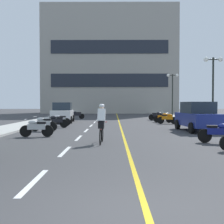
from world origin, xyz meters
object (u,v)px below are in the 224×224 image
at_px(motorcycle_10, 157,116).
at_px(motorcycle_3, 36,128).
at_px(motorcycle_4, 43,124).
at_px(motorcycle_8, 163,117).
at_px(street_lamp_mid, 213,75).
at_px(motorcycle_5, 56,121).
at_px(street_lamp_far, 172,85).
at_px(motorcycle_7, 167,118).
at_px(motorcycle_9, 165,116).
at_px(motorcycle_6, 59,120).
at_px(parked_car_near, 198,116).
at_px(motorcycle_2, 218,132).
at_px(motorcycle_11, 77,115).
at_px(parked_car_mid, 63,112).
at_px(cyclist_rider, 101,123).

bearing_deg(motorcycle_10, motorcycle_3, -119.67).
relative_size(motorcycle_4, motorcycle_8, 1.02).
height_order(street_lamp_mid, motorcycle_5, street_lamp_mid).
bearing_deg(motorcycle_4, motorcycle_5, 83.81).
xyz_separation_m(street_lamp_far, motorcycle_8, (-2.85, -9.80, -3.50)).
bearing_deg(motorcycle_7, motorcycle_9, 83.50).
distance_m(motorcycle_6, motorcycle_7, 9.01).
bearing_deg(street_lamp_far, street_lamp_mid, -88.95).
distance_m(street_lamp_mid, parked_car_near, 5.60).
bearing_deg(motorcycle_2, motorcycle_6, 132.37).
distance_m(parked_car_near, motorcycle_6, 10.19).
bearing_deg(motorcycle_7, motorcycle_2, -90.19).
bearing_deg(parked_car_near, motorcycle_8, 95.19).
relative_size(motorcycle_5, motorcycle_9, 1.00).
xyz_separation_m(street_lamp_mid, street_lamp_far, (-0.25, 13.82, 0.10)).
distance_m(motorcycle_6, motorcycle_11, 10.09).
bearing_deg(parked_car_near, motorcycle_11, 123.56).
bearing_deg(motorcycle_3, motorcycle_5, 91.07).
bearing_deg(street_lamp_far, motorcycle_8, -106.22).
bearing_deg(street_lamp_far, parked_car_mid, -141.22).
bearing_deg(parked_car_near, cyclist_rider, -136.11).
height_order(parked_car_mid, motorcycle_3, parked_car_mid).
bearing_deg(cyclist_rider, motorcycle_7, 66.89).
bearing_deg(motorcycle_3, motorcycle_4, 97.11).
height_order(motorcycle_4, motorcycle_7, same).
relative_size(motorcycle_2, motorcycle_9, 0.98).
height_order(parked_car_mid, motorcycle_10, parked_car_mid).
height_order(motorcycle_2, motorcycle_9, same).
bearing_deg(motorcycle_5, motorcycle_11, 90.22).
bearing_deg(motorcycle_8, motorcycle_4, -136.70).
xyz_separation_m(motorcycle_2, motorcycle_7, (0.04, 11.87, 0.00)).
relative_size(parked_car_near, parked_car_mid, 1.00).
xyz_separation_m(parked_car_mid, motorcycle_11, (0.54, 5.75, -0.44)).
relative_size(parked_car_mid, cyclist_rider, 2.43).
xyz_separation_m(motorcycle_2, cyclist_rider, (-5.03, -0.02, 0.41)).
height_order(motorcycle_5, motorcycle_6, same).
bearing_deg(motorcycle_6, motorcycle_7, 15.32).
relative_size(motorcycle_5, motorcycle_7, 1.03).
height_order(motorcycle_2, motorcycle_10, same).
bearing_deg(street_lamp_mid, motorcycle_4, -160.22).
bearing_deg(cyclist_rider, motorcycle_10, 73.78).
xyz_separation_m(street_lamp_mid, motorcycle_6, (-11.73, -0.15, -3.40)).
relative_size(motorcycle_3, motorcycle_9, 1.00).
bearing_deg(parked_car_mid, parked_car_near, -40.09).
bearing_deg(motorcycle_11, motorcycle_6, -90.20).
distance_m(motorcycle_3, motorcycle_10, 17.01).
relative_size(motorcycle_3, motorcycle_6, 1.02).
bearing_deg(motorcycle_10, street_lamp_mid, -67.34).
distance_m(street_lamp_far, motorcycle_4, 21.82).
bearing_deg(cyclist_rider, motorcycle_6, 110.85).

